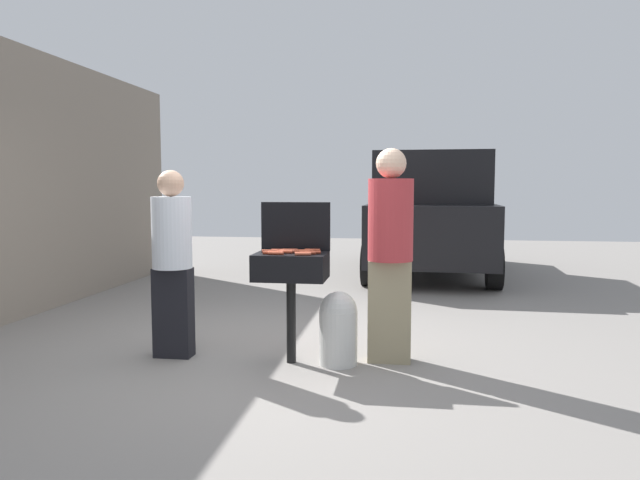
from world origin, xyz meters
The scene contains 24 objects.
ground_plane centered at (0.00, 0.00, 0.00)m, with size 24.00×24.00×0.00m, color gray.
house_wall_side centered at (-3.16, 1.00, 1.53)m, with size 0.24×8.00×3.07m, color gray.
bbq_grill centered at (0.27, -0.18, 0.79)m, with size 0.60×0.44×0.93m.
grill_lid_open centered at (0.27, 0.04, 1.14)m, with size 0.60×0.05×0.42m, color black.
hot_dog_0 centered at (0.46, -0.20, 0.94)m, with size 0.03×0.03×0.13m, color #AD4228.
hot_dog_1 centered at (0.42, -0.24, 0.94)m, with size 0.03×0.03×0.13m, color #AD4228.
hot_dog_2 centered at (0.15, -0.25, 0.94)m, with size 0.03×0.03×0.13m, color #C6593D.
hot_dog_3 centered at (0.35, -0.15, 0.94)m, with size 0.03×0.03×0.13m, color #AD4228.
hot_dog_4 centered at (0.43, -0.04, 0.94)m, with size 0.03×0.03×0.13m, color #AD4228.
hot_dog_5 centered at (0.39, -0.29, 0.94)m, with size 0.03×0.03×0.13m, color #AD4228.
hot_dog_6 centered at (0.24, -0.06, 0.94)m, with size 0.03×0.03×0.13m, color #B74C33.
hot_dog_7 centered at (0.38, -0.10, 0.94)m, with size 0.03×0.03×0.13m, color #AD4228.
hot_dog_8 centered at (0.23, -0.16, 0.94)m, with size 0.03×0.03×0.13m, color #C6593D.
hot_dog_9 centered at (0.17, -0.32, 0.94)m, with size 0.03×0.03×0.13m, color #AD4228.
hot_dog_10 centered at (0.15, -0.09, 0.94)m, with size 0.03×0.03×0.13m, color #B74C33.
hot_dog_11 centered at (0.12, -0.29, 0.94)m, with size 0.03×0.03×0.13m, color #AD4228.
hot_dog_12 centered at (0.24, -0.12, 0.94)m, with size 0.03×0.03×0.13m, color #C6593D.
hot_dog_13 centered at (0.22, -0.20, 0.94)m, with size 0.03×0.03×0.13m, color #AD4228.
hot_dog_14 centered at (0.08, -0.16, 0.94)m, with size 0.03×0.03×0.13m, color #B74C33.
hot_dog_15 centered at (0.40, -0.33, 0.94)m, with size 0.03×0.03×0.13m, color #C6593D.
propane_tank centered at (0.67, -0.18, 0.32)m, with size 0.32×0.32×0.62m.
person_left centered at (-0.79, -0.14, 0.88)m, with size 0.34×0.34×1.63m.
person_right centered at (1.09, -0.02, 0.98)m, with size 0.38×0.38×1.80m.
parked_minivan centered at (1.64, 5.30, 1.03)m, with size 2.17×4.47×2.02m.
Camera 1 is at (1.22, -5.07, 1.49)m, focal length 33.75 mm.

